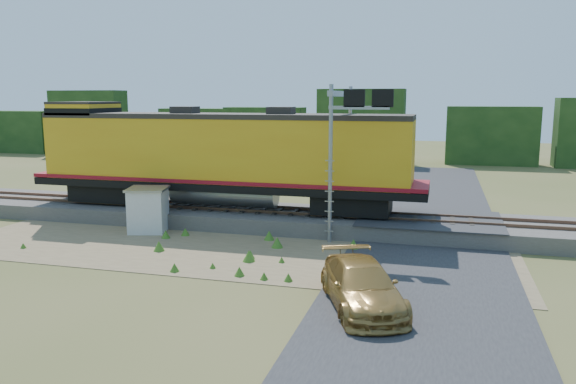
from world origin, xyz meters
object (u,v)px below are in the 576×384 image
(signal_gantry, at_px, (347,124))
(car, at_px, (362,286))
(locomotive, at_px, (218,155))
(shed, at_px, (148,210))

(signal_gantry, height_order, car, signal_gantry)
(locomotive, bearing_deg, signal_gantry, -5.37)
(shed, xyz_separation_m, car, (12.07, -7.67, -0.41))
(locomotive, bearing_deg, car, -48.72)
(locomotive, xyz_separation_m, signal_gantry, (7.20, -0.68, 1.82))
(locomotive, bearing_deg, shed, -129.93)
(signal_gantry, xyz_separation_m, car, (2.26, -10.11, -4.82))
(shed, relative_size, signal_gantry, 0.32)
(signal_gantry, relative_size, car, 1.44)
(shed, relative_size, car, 0.46)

